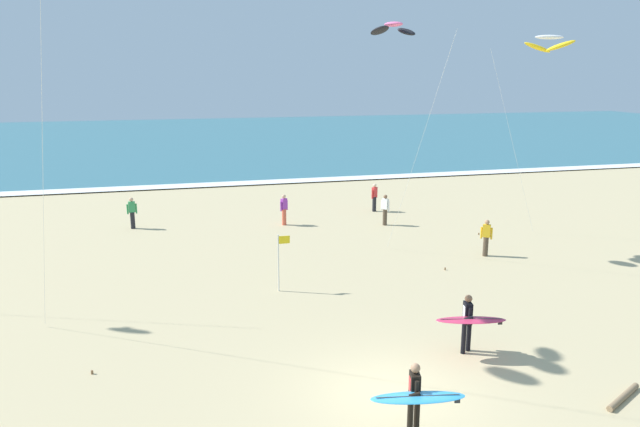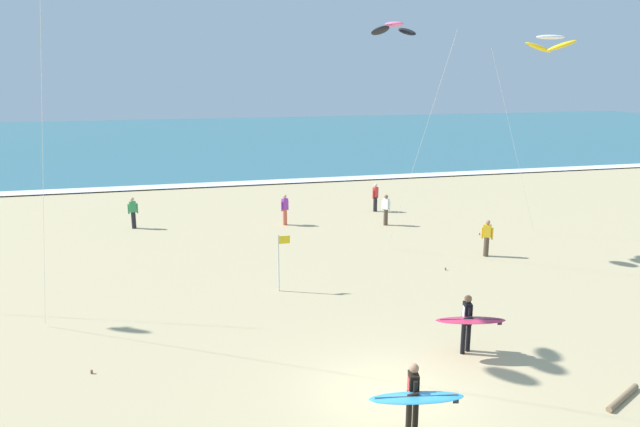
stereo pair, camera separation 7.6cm
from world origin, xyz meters
TOP-DOWN VIEW (x-y plane):
  - ground_plane at (0.00, 0.00)m, footprint 160.00×160.00m
  - ocean_water at (0.00, 58.53)m, footprint 160.00×60.00m
  - shoreline_foam at (0.00, 28.83)m, footprint 160.00×1.62m
  - surfer_lead at (-0.18, -1.85)m, footprint 2.04×1.09m
  - surfer_trailing at (2.83, 1.47)m, footprint 1.98×1.09m
  - kite_arc_ivory_near at (12.13, 12.35)m, footprint 3.60×2.82m
  - kite_arc_rose_far at (4.31, 11.62)m, footprint 2.35×4.14m
  - bystander_red_top at (6.18, 18.68)m, footprint 0.42×0.33m
  - bystander_yellow_top at (7.98, 9.60)m, footprint 0.42×0.33m
  - bystander_purple_top at (0.68, 16.95)m, footprint 0.43×0.32m
  - bystander_green_top at (-6.82, 18.13)m, footprint 0.50×0.22m
  - bystander_white_top at (5.67, 15.63)m, footprint 0.34×0.42m
  - lifeguard_flag at (-1.28, 7.66)m, footprint 0.44×0.05m
  - driftwood_log at (5.34, -1.61)m, footprint 1.47×0.88m

SIDE VIEW (x-z plane):
  - ground_plane at x=0.00m, z-range 0.00..0.00m
  - ocean_water at x=0.00m, z-range 0.00..0.08m
  - driftwood_log at x=5.34m, z-range 0.00..0.15m
  - shoreline_foam at x=0.00m, z-range 0.08..0.09m
  - bystander_red_top at x=6.18m, z-range 0.02..1.61m
  - bystander_yellow_top at x=7.98m, z-range 0.02..1.61m
  - bystander_purple_top at x=0.68m, z-range 0.02..1.61m
  - bystander_green_top at x=-6.82m, z-range 0.02..1.61m
  - bystander_white_top at x=5.67m, z-range 0.02..1.61m
  - surfer_trailing at x=2.83m, z-range 0.19..1.89m
  - surfer_lead at x=-0.18m, z-range 0.19..1.89m
  - lifeguard_flag at x=-1.28m, z-range 0.22..2.32m
  - kite_arc_ivory_near at x=12.13m, z-range 4.26..13.56m
  - kite_arc_rose_far at x=4.31m, z-range 4.53..14.20m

